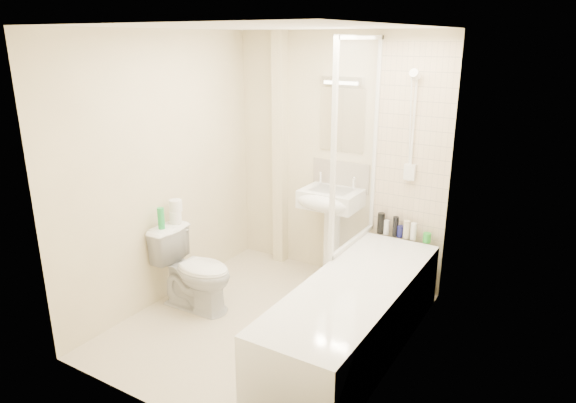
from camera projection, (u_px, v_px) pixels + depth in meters
The scene contains 26 objects.
floor at pixel (268, 324), 4.37m from camera, with size 2.50×2.50×0.00m, color beige.
wall_back at pixel (337, 158), 5.02m from camera, with size 2.20×0.02×2.40m, color beige.
wall_left at pixel (163, 171), 4.55m from camera, with size 0.02×2.50×2.40m, color beige.
wall_right at pixel (403, 213), 3.46m from camera, with size 0.02×2.50×2.40m, color beige.
ceiling at pixel (264, 27), 3.64m from camera, with size 2.20×2.50×0.02m, color white.
tile_back at pixel (413, 144), 4.57m from camera, with size 0.70×0.01×1.75m, color beige.
tile_right at pixel (406, 178), 3.45m from camera, with size 0.01×2.10×1.75m, color beige.
pipe_boxing at pixel (280, 152), 5.28m from camera, with size 0.12×0.12×2.40m, color beige.
splashback at pixel (341, 176), 5.04m from camera, with size 0.60×0.01×0.30m, color beige.
mirror at pixel (342, 120), 4.87m from camera, with size 0.46×0.01×0.60m, color white.
strip_light at pixel (343, 80), 4.74m from camera, with size 0.42×0.07×0.07m, color silver.
bathtub at pixel (354, 314), 3.96m from camera, with size 0.70×2.10×0.55m.
shower_screen at pixel (357, 145), 4.38m from camera, with size 0.04×0.92×1.80m.
shower_fixture at pixel (412, 131), 4.50m from camera, with size 0.10×0.16×0.99m.
pedestal_sink at pixel (329, 209), 4.94m from camera, with size 0.55×0.50×1.07m.
bottle_black_a at pixel (381, 223), 4.86m from camera, with size 0.07×0.07×0.20m, color black.
bottle_white_a at pixel (386, 227), 4.84m from camera, with size 0.05×0.05×0.14m, color silver.
bottle_black_b at pixel (396, 226), 4.79m from camera, with size 0.05×0.05×0.19m, color black.
bottle_blue at pixel (400, 231), 4.78m from camera, with size 0.06×0.06×0.11m, color #12134F.
bottle_cream at pixel (406, 230), 4.74m from camera, with size 0.06×0.06×0.17m, color beige.
bottle_white_b at pixel (413, 231), 4.71m from camera, with size 0.05×0.05×0.16m, color white.
bottle_green at pixel (427, 238), 4.65m from camera, with size 0.07×0.07×0.09m, color green.
toilet at pixel (195, 270), 4.54m from camera, with size 0.73×0.43×0.73m, color white.
toilet_roll_lower at pixel (176, 217), 4.60m from camera, with size 0.11×0.11×0.11m, color white.
toilet_roll_upper at pixel (176, 205), 4.58m from camera, with size 0.11×0.11×0.10m, color white.
green_bottle at pixel (161, 218), 4.46m from camera, with size 0.06×0.06×0.19m, color green.
Camera 1 is at (2.13, -3.20, 2.33)m, focal length 32.00 mm.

